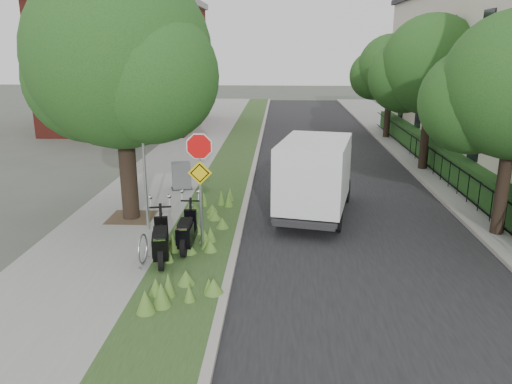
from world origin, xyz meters
The scene contains 20 objects.
ground centered at (0.00, 0.00, 0.00)m, with size 120.00×120.00×0.00m, color #4C5147.
sidewalk_near centered at (-4.25, 10.00, 0.06)m, with size 3.50×60.00×0.12m, color gray.
verge centered at (-1.50, 10.00, 0.06)m, with size 2.00×60.00×0.12m, color #2A431D.
kerb_near centered at (-0.50, 10.00, 0.07)m, with size 0.20×60.00×0.13m, color #9E9991.
road centered at (3.00, 10.00, 0.01)m, with size 7.00×60.00×0.01m, color black.
kerb_far centered at (6.50, 10.00, 0.07)m, with size 0.20×60.00×0.13m, color #9E9991.
footpath_far centered at (8.20, 10.00, 0.06)m, with size 3.20×60.00×0.12m, color gray.
street_tree_main centered at (-4.08, 2.86, 4.80)m, with size 6.21×5.54×7.66m.
bare_post centered at (-3.20, 1.80, 2.12)m, with size 0.08×0.08×4.00m.
bike_hoop centered at (-2.70, -0.60, 0.50)m, with size 0.06×0.78×0.77m.
sign_assembly centered at (-1.40, 0.58, 2.33)m, with size 0.94×0.08×3.22m.
fence_far centered at (7.20, 10.00, 0.67)m, with size 0.04×24.00×1.00m.
hedge_far centered at (7.90, 10.00, 0.67)m, with size 1.00×24.00×1.10m, color #194418.
brick_building centered at (-9.50, 22.00, 4.21)m, with size 9.40×10.40×8.30m.
far_tree_b centered at (6.94, 10.05, 4.37)m, with size 4.83×4.31×6.56m.
far_tree_c centered at (6.94, 18.04, 3.95)m, with size 4.37×3.89×5.93m.
scooter_near centered at (-2.26, -0.52, 0.57)m, with size 0.66×1.92×0.92m.
scooter_far centered at (-1.76, 0.29, 0.54)m, with size 0.38×1.83×0.87m.
box_truck centered at (1.84, 3.65, 1.43)m, with size 2.82×5.13×2.19m.
utility_cabinet centered at (-3.04, 6.17, 0.61)m, with size 0.88×0.71×1.03m.
Camera 1 is at (0.68, -11.93, 5.34)m, focal length 35.00 mm.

